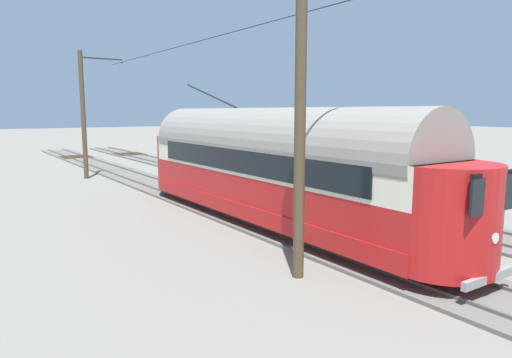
{
  "coord_description": "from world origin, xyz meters",
  "views": [
    {
      "loc": [
        12.19,
        12.72,
        4.18
      ],
      "look_at": [
        2.97,
        -0.96,
        1.76
      ],
      "focal_mm": 32.47,
      "sensor_mm": 36.0,
      "label": 1
    }
  ],
  "objects_px": {
    "catenary_pole_foreground": "(84,113)",
    "catenary_pole_mid_near": "(302,116)",
    "vintage_streetcar": "(269,164)",
    "flatcar_adjacent": "(326,183)"
  },
  "relations": [
    {
      "from": "catenary_pole_foreground",
      "to": "catenary_pole_mid_near",
      "type": "distance_m",
      "value": 20.91
    },
    {
      "from": "vintage_streetcar",
      "to": "flatcar_adjacent",
      "type": "distance_m",
      "value": 5.57
    },
    {
      "from": "vintage_streetcar",
      "to": "catenary_pole_foreground",
      "type": "xyz_separation_m",
      "value": [
        2.47,
        -16.07,
        1.8
      ]
    },
    {
      "from": "flatcar_adjacent",
      "to": "catenary_pole_mid_near",
      "type": "height_order",
      "value": "catenary_pole_mid_near"
    },
    {
      "from": "vintage_streetcar",
      "to": "flatcar_adjacent",
      "type": "bearing_deg",
      "value": -155.65
    },
    {
      "from": "catenary_pole_foreground",
      "to": "flatcar_adjacent",
      "type": "bearing_deg",
      "value": 118.04
    },
    {
      "from": "vintage_streetcar",
      "to": "flatcar_adjacent",
      "type": "height_order",
      "value": "vintage_streetcar"
    },
    {
      "from": "catenary_pole_mid_near",
      "to": "flatcar_adjacent",
      "type": "bearing_deg",
      "value": -136.23
    },
    {
      "from": "catenary_pole_foreground",
      "to": "catenary_pole_mid_near",
      "type": "relative_size",
      "value": 1.0
    },
    {
      "from": "vintage_streetcar",
      "to": "catenary_pole_mid_near",
      "type": "relative_size",
      "value": 2.17
    }
  ]
}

